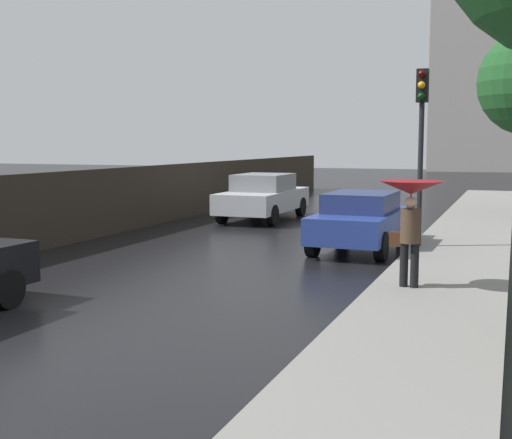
# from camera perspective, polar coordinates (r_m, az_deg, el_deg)

# --- Properties ---
(sidewalk_strip) EXTENTS (2.20, 60.00, 0.14)m
(sidewalk_strip) POSITION_cam_1_polar(r_m,az_deg,el_deg) (6.52, 9.89, -15.93)
(sidewalk_strip) COLOR gray
(sidewalk_strip) RESTS_ON ground
(car_blue_near_kerb) EXTENTS (1.83, 3.92, 1.38)m
(car_blue_near_kerb) POSITION_cam_1_polar(r_m,az_deg,el_deg) (16.14, 8.85, -0.02)
(car_blue_near_kerb) COLOR navy
(car_blue_near_kerb) RESTS_ON ground
(car_silver_far_ahead) EXTENTS (1.95, 4.60, 1.52)m
(car_silver_far_ahead) POSITION_cam_1_polar(r_m,az_deg,el_deg) (22.33, 0.63, 1.98)
(car_silver_far_ahead) COLOR #B2B5BA
(car_silver_far_ahead) RESTS_ON ground
(pedestrian_with_umbrella_near) EXTENTS (1.07, 1.07, 1.78)m
(pedestrian_with_umbrella_near) POSITION_cam_1_polar(r_m,az_deg,el_deg) (11.43, 12.99, 1.48)
(pedestrian_with_umbrella_near) COLOR black
(pedestrian_with_umbrella_near) RESTS_ON sidewalk_strip
(traffic_light) EXTENTS (0.26, 0.39, 4.08)m
(traffic_light) POSITION_cam_1_polar(r_m,az_deg,el_deg) (16.03, 13.85, 7.89)
(traffic_light) COLOR black
(traffic_light) RESTS_ON sidewalk_strip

